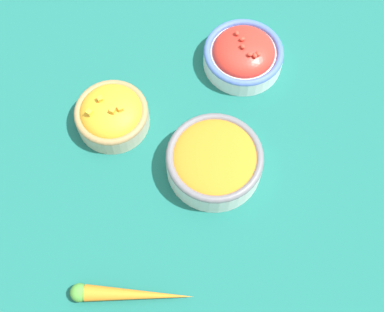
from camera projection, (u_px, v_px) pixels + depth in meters
ground_plane at (192, 164)px, 0.85m from camera, size 3.00×3.00×0.00m
bowl_cherry_tomatoes at (243, 54)px, 0.91m from camera, size 0.14×0.14×0.06m
bowl_carrots at (214, 160)px, 0.82m from camera, size 0.15×0.15×0.05m
bowl_squash at (112, 114)px, 0.86m from camera, size 0.12×0.12×0.06m
loose_carrot at (129, 294)px, 0.75m from camera, size 0.07×0.17×0.03m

